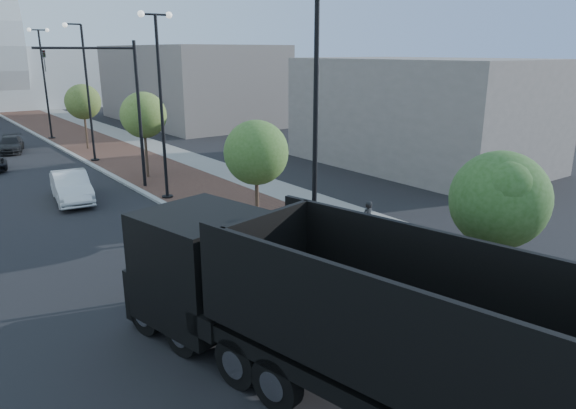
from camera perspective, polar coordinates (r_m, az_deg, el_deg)
sidewalk at (r=45.60m, az=-19.00°, el=6.16°), size 7.00×140.00×0.12m
concrete_strip at (r=46.48m, az=-15.84°, el=6.61°), size 2.40×140.00×0.13m
curb at (r=44.68m, az=-23.26°, el=5.54°), size 0.30×140.00×0.14m
dump_truck at (r=12.36m, az=0.87°, el=-11.72°), size 5.71×14.26×3.90m
white_sedan at (r=29.06m, az=-22.52°, el=1.79°), size 2.23×4.84×1.54m
dark_car_far at (r=45.46m, az=-27.97°, el=5.79°), size 2.65×4.35×1.18m
pedestrian at (r=21.57m, az=8.60°, el=-1.73°), size 0.64×0.46×1.66m
streetlight_1 at (r=16.99m, az=2.67°, el=5.77°), size 1.44×0.56×9.21m
streetlight_2 at (r=27.23m, az=-13.62°, el=10.36°), size 1.72×0.56×9.28m
streetlight_3 at (r=38.51m, az=-21.03°, el=10.68°), size 1.44×0.56×9.21m
streetlight_4 at (r=50.12m, az=-24.94°, el=11.89°), size 1.72×0.56×9.28m
traffic_mast at (r=29.67m, az=-17.63°, el=10.84°), size 5.09×0.20×8.00m
tree_0 at (r=14.11m, az=22.03°, el=0.48°), size 2.49×2.46×5.13m
tree_1 at (r=21.81m, az=-3.42°, el=5.66°), size 2.69×2.69×4.77m
tree_2 at (r=32.35m, az=-15.40°, el=9.36°), size 2.70×2.70×5.19m
tree_3 at (r=43.69m, az=-21.37°, el=10.36°), size 2.67×2.67×5.06m
commercial_block_ne at (r=59.09m, az=-10.74°, el=12.75°), size 12.00×22.00×8.00m
commercial_block_e at (r=36.48m, az=14.21°, el=9.66°), size 10.00×16.00×7.00m
utility_cover_1 at (r=18.15m, az=11.28°, el=-7.80°), size 0.50×0.50×0.02m
utility_cover_2 at (r=26.26m, az=-6.71°, el=0.06°), size 0.50×0.50×0.02m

